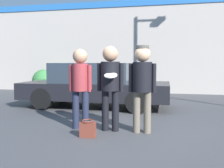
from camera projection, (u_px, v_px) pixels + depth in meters
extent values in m
plane|color=#3F3F42|center=(120.00, 130.00, 5.36)|extent=(56.00, 56.00, 0.00)
cube|color=#B2A89E|center=(146.00, 47.00, 12.01)|extent=(24.00, 0.18, 4.46)
cube|color=#2666B2|center=(147.00, 2.00, 11.73)|extent=(24.00, 0.04, 0.30)
cylinder|color=#1E2338|center=(76.00, 110.00, 5.46)|extent=(0.15, 0.15, 0.84)
cylinder|color=#1E2338|center=(85.00, 110.00, 5.42)|extent=(0.15, 0.15, 0.84)
cylinder|color=maroon|center=(80.00, 77.00, 5.38)|extent=(0.34, 0.34, 0.59)
cylinder|color=maroon|center=(71.00, 78.00, 5.43)|extent=(0.09, 0.09, 0.57)
cylinder|color=maroon|center=(90.00, 78.00, 5.34)|extent=(0.09, 0.09, 0.57)
sphere|color=tan|center=(80.00, 56.00, 5.34)|extent=(0.31, 0.31, 0.31)
cylinder|color=black|center=(105.00, 111.00, 5.30)|extent=(0.15, 0.15, 0.86)
cylinder|color=black|center=(115.00, 111.00, 5.25)|extent=(0.15, 0.15, 0.86)
cylinder|color=black|center=(110.00, 76.00, 5.22)|extent=(0.39, 0.39, 0.61)
cylinder|color=black|center=(99.00, 77.00, 5.27)|extent=(0.09, 0.09, 0.59)
cylinder|color=black|center=(121.00, 77.00, 5.17)|extent=(0.09, 0.09, 0.59)
sphere|color=tan|center=(110.00, 54.00, 5.18)|extent=(0.32, 0.32, 0.32)
cylinder|color=silver|center=(111.00, 75.00, 4.93)|extent=(0.26, 0.25, 0.10)
cylinder|color=#665B4C|center=(137.00, 112.00, 5.15)|extent=(0.15, 0.15, 0.85)
cylinder|color=#665B4C|center=(147.00, 112.00, 5.10)|extent=(0.15, 0.15, 0.85)
cylinder|color=black|center=(142.00, 77.00, 5.07)|extent=(0.39, 0.39, 0.60)
cylinder|color=black|center=(131.00, 78.00, 5.12)|extent=(0.09, 0.09, 0.59)
cylinder|color=black|center=(154.00, 78.00, 5.02)|extent=(0.09, 0.09, 0.59)
sphere|color=tan|center=(143.00, 54.00, 5.03)|extent=(0.32, 0.32, 0.32)
cylinder|color=#4C4742|center=(143.00, 47.00, 5.02)|extent=(0.26, 0.26, 0.06)
cube|color=black|center=(96.00, 90.00, 8.22)|extent=(4.76, 1.92, 0.52)
cube|color=#28333D|center=(93.00, 73.00, 8.19)|extent=(2.47, 1.65, 0.63)
cylinder|color=black|center=(143.00, 95.00, 8.77)|extent=(0.67, 0.22, 0.67)
cylinder|color=black|center=(137.00, 102.00, 7.09)|extent=(0.67, 0.22, 0.67)
cylinder|color=black|center=(64.00, 93.00, 9.39)|extent=(0.67, 0.22, 0.67)
cylinder|color=black|center=(42.00, 99.00, 7.71)|extent=(0.67, 0.22, 0.67)
sphere|color=#387A3D|center=(44.00, 81.00, 12.47)|extent=(1.13, 1.13, 1.13)
cube|color=brown|center=(88.00, 130.00, 4.82)|extent=(0.30, 0.14, 0.30)
torus|color=brown|center=(88.00, 121.00, 4.80)|extent=(0.23, 0.23, 0.02)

